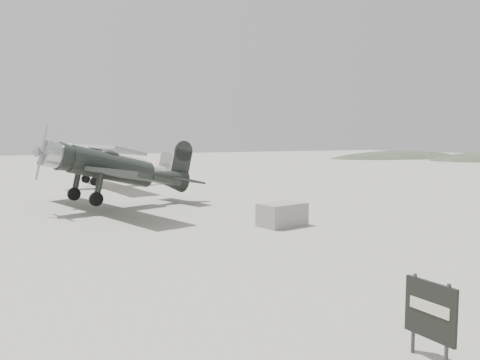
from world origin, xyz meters
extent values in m
plane|color=gray|center=(0.00, 0.00, 0.00)|extent=(160.00, 160.00, 0.00)
ellipsoid|color=#313A2A|center=(50.00, 40.00, 0.00)|extent=(32.00, 16.00, 5.20)
cylinder|color=black|center=(-4.29, 5.16, 1.88)|extent=(4.05, 2.14, 1.23)
cone|color=black|center=(-1.47, 5.87, 1.93)|extent=(2.50, 1.67, 1.14)
cylinder|color=#AAACAE|center=(-6.89, 4.51, 1.88)|extent=(1.03, 1.25, 1.09)
cone|color=#AAACAE|center=(-7.40, 4.38, 1.88)|extent=(0.42, 0.55, 0.49)
cube|color=#AAACAE|center=(-7.34, 4.39, 1.88)|extent=(0.09, 0.17, 2.29)
ellipsoid|color=black|center=(-4.46, 5.12, 2.43)|extent=(1.08, 0.82, 0.40)
cube|color=black|center=(-4.88, 5.01, 1.58)|extent=(4.37, 10.69, 0.19)
cube|color=black|center=(-0.79, 6.04, 1.97)|extent=(1.84, 3.82, 0.09)
cube|color=black|center=(-0.66, 6.07, 2.72)|extent=(1.05, 0.34, 1.58)
cylinder|color=black|center=(-4.94, 3.77, 0.37)|extent=(0.61, 0.28, 0.60)
cylinder|color=black|center=(-5.52, 6.08, 0.37)|extent=(0.61, 0.28, 0.60)
cylinder|color=#333333|center=(-4.94, 3.77, 0.96)|extent=(0.12, 0.12, 1.23)
cylinder|color=#333333|center=(-5.52, 6.08, 0.96)|extent=(0.12, 0.12, 1.23)
cylinder|color=black|center=(-0.58, 6.10, 1.55)|extent=(0.20, 0.12, 0.19)
cylinder|color=gray|center=(-2.47, 15.20, 1.82)|extent=(5.35, 1.58, 1.12)
cone|color=gray|center=(1.07, 15.52, 1.82)|extent=(1.91, 1.17, 1.01)
cone|color=gray|center=(-5.40, 14.94, 1.82)|extent=(0.70, 1.10, 1.05)
cube|color=gray|center=(-5.80, 14.91, 1.82)|extent=(0.06, 0.15, 2.23)
cube|color=gray|center=(-2.87, 15.17, 2.45)|extent=(2.91, 11.28, 0.18)
cube|color=gray|center=(1.57, 15.57, 1.87)|extent=(1.22, 3.52, 0.08)
cube|color=gray|center=(1.67, 15.57, 2.53)|extent=(0.92, 0.16, 1.32)
cylinder|color=black|center=(-3.18, 14.02, 0.28)|extent=(0.58, 0.19, 0.57)
cylinder|color=black|center=(-3.37, 16.24, 0.28)|extent=(0.58, 0.19, 0.57)
cylinder|color=#333333|center=(-3.18, 14.02, 0.86)|extent=(0.10, 0.10, 1.22)
cylinder|color=#333333|center=(-3.37, 16.24, 0.86)|extent=(0.10, 0.10, 1.22)
cylinder|color=black|center=(1.78, 15.58, 1.52)|extent=(0.19, 0.09, 0.18)
cube|color=slate|center=(0.43, -2.00, 0.43)|extent=(1.87, 1.37, 0.85)
cylinder|color=#333333|center=(-3.29, -12.19, 0.61)|extent=(0.06, 0.06, 1.23)
cylinder|color=#333333|center=(-3.32, -11.62, 0.61)|extent=(0.06, 0.06, 1.23)
cube|color=black|center=(-3.31, -11.91, 0.76)|extent=(0.11, 0.85, 0.85)
cube|color=beige|center=(-3.34, -11.91, 0.80)|extent=(0.05, 0.66, 0.17)
camera|label=1|loc=(-8.80, -16.51, 3.26)|focal=35.00mm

